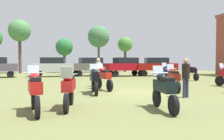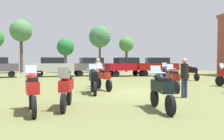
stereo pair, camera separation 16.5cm
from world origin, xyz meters
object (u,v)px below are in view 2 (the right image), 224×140
(tree_5, at_px, (21,31))
(tree_4, at_px, (126,45))
(motorcycle_7, at_px, (103,77))
(car_4, at_px, (126,65))
(car_5, at_px, (92,65))
(motorcycle_10, at_px, (93,79))
(tree_6, at_px, (65,47))
(motorcycle_3, at_px, (32,90))
(person_1, at_px, (98,70))
(motorcycle_4, at_px, (161,89))
(tree_3, at_px, (100,37))
(motorcycle_5, at_px, (168,73))
(car_6, at_px, (157,65))
(motorcycle_2, at_px, (173,78))
(motorcycle_9, at_px, (66,88))
(car_2, at_px, (54,65))
(motorcycle_12, at_px, (191,72))
(person_2, at_px, (184,75))

(tree_5, bearing_deg, tree_4, 0.92)
(motorcycle_7, bearing_deg, car_4, 55.77)
(motorcycle_7, bearing_deg, car_5, 73.21)
(motorcycle_10, bearing_deg, car_4, 70.08)
(tree_5, bearing_deg, tree_6, -5.80)
(motorcycle_3, height_order, person_1, person_1)
(motorcycle_3, bearing_deg, car_4, 55.51)
(motorcycle_4, relative_size, car_5, 0.47)
(motorcycle_3, xyz_separation_m, tree_5, (-3.17, 26.31, 4.93))
(tree_6, bearing_deg, tree_4, 5.18)
(motorcycle_4, xyz_separation_m, tree_3, (3.56, 26.49, 4.43))
(motorcycle_5, xyz_separation_m, person_1, (-5.73, -1.53, 0.33))
(car_6, bearing_deg, car_4, 93.76)
(motorcycle_7, xyz_separation_m, tree_3, (4.17, 20.62, 4.42))
(tree_5, height_order, tree_6, tree_5)
(motorcycle_2, distance_m, tree_4, 23.77)
(tree_5, bearing_deg, motorcycle_9, -80.71)
(motorcycle_4, xyz_separation_m, car_5, (0.95, 18.59, 0.46))
(tree_3, relative_size, tree_5, 0.93)
(motorcycle_4, relative_size, motorcycle_5, 0.92)
(tree_3, bearing_deg, car_5, -108.24)
(car_2, xyz_separation_m, tree_5, (-4.09, 8.73, 4.48))
(motorcycle_5, bearing_deg, tree_4, 84.66)
(car_2, xyz_separation_m, tree_6, (1.77, 8.14, 2.38))
(tree_3, relative_size, tree_6, 1.41)
(motorcycle_3, distance_m, motorcycle_9, 1.14)
(motorcycle_12, bearing_deg, tree_3, 105.65)
(tree_3, bearing_deg, tree_6, -179.16)
(motorcycle_10, bearing_deg, motorcycle_5, 40.28)
(motorcycle_4, bearing_deg, motorcycle_7, 103.21)
(tree_4, bearing_deg, motorcycle_12, -89.20)
(tree_6, bearing_deg, person_2, -81.69)
(motorcycle_9, bearing_deg, tree_3, -92.85)
(motorcycle_5, xyz_separation_m, motorcycle_7, (-5.79, -3.26, -0.01))
(motorcycle_9, height_order, motorcycle_12, motorcycle_12)
(tree_5, bearing_deg, motorcycle_7, -72.68)
(car_4, height_order, person_1, car_4)
(motorcycle_9, distance_m, motorcycle_10, 3.75)
(motorcycle_2, height_order, motorcycle_5, motorcycle_5)
(motorcycle_7, height_order, car_5, car_5)
(motorcycle_5, distance_m, motorcycle_12, 3.25)
(motorcycle_7, xyz_separation_m, car_4, (5.08, 11.17, 0.45))
(motorcycle_12, height_order, car_6, car_6)
(car_5, bearing_deg, motorcycle_4, 171.56)
(motorcycle_7, distance_m, car_2, 12.66)
(motorcycle_5, height_order, tree_3, tree_3)
(motorcycle_5, relative_size, tree_4, 0.43)
(car_4, bearing_deg, person_1, 145.51)
(tree_4, relative_size, tree_6, 1.11)
(motorcycle_5, xyz_separation_m, motorcycle_12, (2.94, 1.40, -0.02))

